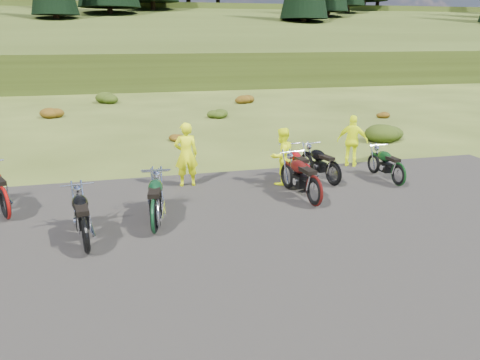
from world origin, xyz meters
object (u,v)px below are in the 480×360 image
object	(u,v)px
motorcycle_3	(159,229)
motorcycle_7	(397,187)
motorcycle_0	(88,254)
person_middle	(186,156)

from	to	relation	value
motorcycle_3	motorcycle_7	xyz separation A→B (m)	(7.13, 1.46, 0.00)
motorcycle_0	person_middle	world-z (taller)	person_middle
motorcycle_3	motorcycle_7	world-z (taller)	motorcycle_3
motorcycle_0	motorcycle_7	distance (m)	8.99
motorcycle_0	motorcycle_7	bearing A→B (deg)	-82.81
person_middle	motorcycle_0	bearing A→B (deg)	56.05
motorcycle_0	motorcycle_3	bearing A→B (deg)	-65.87
motorcycle_0	motorcycle_7	world-z (taller)	motorcycle_0
motorcycle_0	motorcycle_7	size ratio (longest dim) A/B	1.11
person_middle	motorcycle_3	bearing A→B (deg)	69.34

